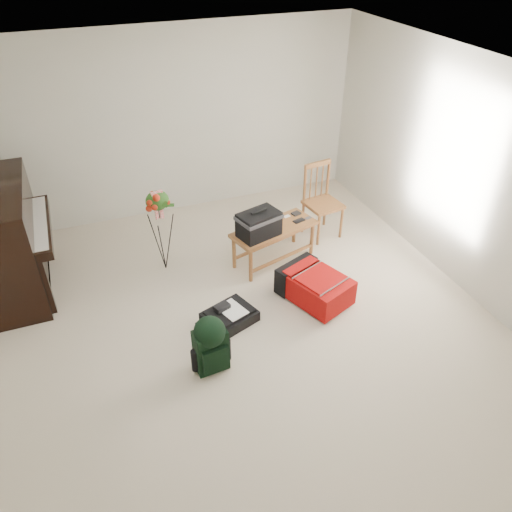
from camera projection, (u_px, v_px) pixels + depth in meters
name	position (u px, v px, depth m)	size (l,w,h in m)	color
floor	(251.00, 326.00, 5.23)	(5.00, 5.50, 0.01)	beige
ceiling	(249.00, 85.00, 3.80)	(5.00, 5.50, 0.01)	white
wall_back	(177.00, 124.00, 6.61)	(5.00, 0.04, 2.50)	beige
wall_right	(471.00, 180.00, 5.26)	(0.04, 5.50, 2.50)	beige
piano	(12.00, 242.00, 5.46)	(0.71, 1.50, 1.25)	black
bench	(261.00, 224.00, 5.83)	(1.13, 0.69, 0.81)	#985831
dining_chair	(322.00, 202.00, 6.46)	(0.48, 0.48, 0.98)	#985831
red_suitcase	(313.00, 283.00, 5.55)	(0.75, 0.92, 0.33)	red
black_duffel	(229.00, 316.00, 5.26)	(0.61, 0.55, 0.21)	black
green_backpack	(210.00, 342.00, 4.58)	(0.32, 0.30, 0.61)	black
flower_stand	(161.00, 231.00, 5.78)	(0.40, 0.40, 1.08)	black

